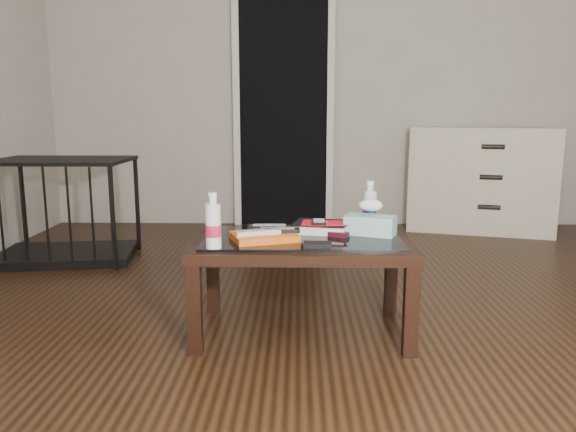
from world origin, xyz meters
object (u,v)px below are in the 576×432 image
(coffee_table, at_px, (302,250))
(water_bottle_left, at_px, (213,220))
(textbook, at_px, (321,227))
(tissue_box, at_px, (370,225))
(dresser, at_px, (481,180))
(pet_crate, at_px, (66,227))
(water_bottle_right, at_px, (370,205))

(coffee_table, distance_m, water_bottle_left, 0.47)
(coffee_table, xyz_separation_m, textbook, (0.09, 0.12, 0.09))
(coffee_table, distance_m, tissue_box, 0.34)
(textbook, relative_size, tissue_box, 1.09)
(dresser, xyz_separation_m, water_bottle_left, (-1.94, -2.57, 0.13))
(pet_crate, xyz_separation_m, water_bottle_left, (1.28, -1.52, 0.35))
(water_bottle_left, bearing_deg, textbook, 35.71)
(coffee_table, bearing_deg, water_bottle_right, 30.53)
(dresser, xyz_separation_m, textbook, (-1.47, -2.23, 0.03))
(water_bottle_left, bearing_deg, dresser, 52.88)
(water_bottle_right, relative_size, tissue_box, 1.03)
(textbook, relative_size, water_bottle_left, 1.05)
(water_bottle_left, height_order, water_bottle_right, same)
(dresser, xyz_separation_m, tissue_box, (-1.25, -2.29, 0.06))
(textbook, distance_m, water_bottle_right, 0.27)
(textbook, xyz_separation_m, water_bottle_left, (-0.47, -0.34, 0.10))
(coffee_table, xyz_separation_m, dresser, (1.57, 2.35, 0.05))
(textbook, bearing_deg, dresser, 67.62)
(pet_crate, bearing_deg, tissue_box, -40.54)
(coffee_table, bearing_deg, water_bottle_left, -149.82)
(textbook, bearing_deg, water_bottle_left, -133.22)
(textbook, distance_m, water_bottle_left, 0.59)
(dresser, bearing_deg, water_bottle_left, -111.81)
(dresser, xyz_separation_m, pet_crate, (-3.22, -1.04, -0.22))
(dresser, bearing_deg, tissue_box, -103.25)
(textbook, height_order, water_bottle_left, water_bottle_left)
(water_bottle_right, xyz_separation_m, tissue_box, (-0.01, -0.14, -0.07))
(dresser, relative_size, tissue_box, 5.61)
(pet_crate, distance_m, water_bottle_left, 2.02)
(water_bottle_left, distance_m, tissue_box, 0.76)
(coffee_table, height_order, textbook, textbook)
(water_bottle_right, bearing_deg, coffee_table, -149.47)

